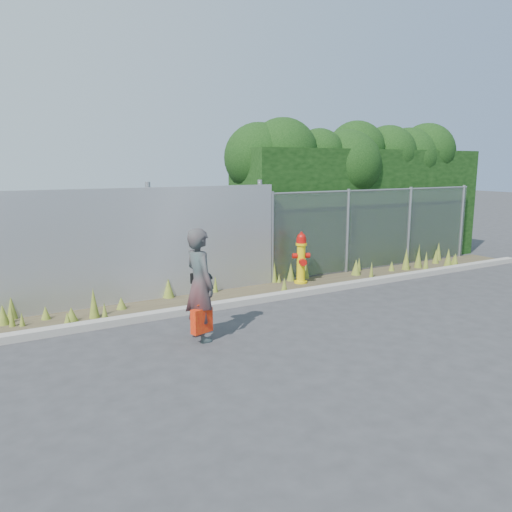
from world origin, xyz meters
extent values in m
plane|color=#323134|center=(0.00, 0.00, 0.00)|extent=(80.00, 80.00, 0.00)
cube|color=gray|center=(0.00, 1.80, 0.06)|extent=(16.00, 0.22, 0.12)
cube|color=#423825|center=(0.00, 2.40, 0.01)|extent=(16.00, 1.20, 0.01)
cone|color=#5B7021|center=(-2.89, 2.02, 0.17)|extent=(0.13, 0.13, 0.34)
cone|color=#5B7021|center=(4.27, 2.54, 0.12)|extent=(0.15, 0.15, 0.25)
cone|color=#5B7021|center=(-1.39, 2.91, 0.10)|extent=(0.12, 0.12, 0.19)
cone|color=#5B7021|center=(-3.73, 2.65, 0.12)|extent=(0.17, 0.17, 0.24)
cone|color=#5B7021|center=(4.88, 2.00, 0.26)|extent=(0.15, 0.15, 0.52)
cone|color=#5B7021|center=(-4.37, 2.71, 0.13)|extent=(0.17, 0.17, 0.27)
cone|color=#5B7021|center=(6.40, 2.91, 0.25)|extent=(0.18, 0.18, 0.50)
cone|color=#5B7021|center=(1.10, 2.98, 0.23)|extent=(0.13, 0.13, 0.46)
cone|color=#5B7021|center=(-4.23, 2.96, 0.21)|extent=(0.18, 0.18, 0.41)
cone|color=#5B7021|center=(-4.12, 2.45, 0.12)|extent=(0.10, 0.10, 0.25)
cone|color=#5B7021|center=(-4.27, 2.51, 0.19)|extent=(0.10, 0.10, 0.38)
cone|color=#5B7021|center=(1.50, 2.92, 0.21)|extent=(0.19, 0.19, 0.43)
cone|color=#5B7021|center=(6.28, 2.29, 0.13)|extent=(0.17, 0.17, 0.26)
cone|color=#5B7021|center=(-4.38, 2.70, 0.18)|extent=(0.20, 0.20, 0.35)
cone|color=#5B7021|center=(-3.48, 2.12, 0.11)|extent=(0.13, 0.13, 0.23)
cone|color=#5B7021|center=(5.14, 2.48, 0.26)|extent=(0.20, 0.20, 0.51)
cone|color=#5B7021|center=(6.24, 2.22, 0.16)|extent=(0.16, 0.16, 0.32)
cone|color=#5B7021|center=(5.77, 2.07, 0.25)|extent=(0.22, 0.22, 0.51)
cone|color=#5B7021|center=(-1.42, 2.94, 0.19)|extent=(0.23, 0.23, 0.39)
cone|color=#5B7021|center=(4.69, 2.46, 0.27)|extent=(0.20, 0.20, 0.55)
cone|color=#5B7021|center=(-3.00, 2.32, 0.27)|extent=(0.18, 0.18, 0.53)
cone|color=#5B7021|center=(5.68, 2.94, 0.26)|extent=(0.10, 0.10, 0.52)
cone|color=#5B7021|center=(1.17, 2.90, 0.10)|extent=(0.10, 0.10, 0.21)
cone|color=#5B7021|center=(6.38, 2.29, 0.11)|extent=(0.11, 0.11, 0.22)
cone|color=#5B7021|center=(3.31, 2.24, 0.20)|extent=(0.10, 0.10, 0.40)
cone|color=#5B7021|center=(1.94, 2.96, 0.26)|extent=(0.19, 0.19, 0.52)
cone|color=#5B7021|center=(3.19, 2.63, 0.19)|extent=(0.23, 0.23, 0.39)
cone|color=#5B7021|center=(5.98, 2.63, 0.20)|extent=(0.17, 0.17, 0.39)
cone|color=#5B7021|center=(-3.49, 1.98, 0.13)|extent=(0.12, 0.12, 0.27)
cone|color=#5B7021|center=(3.55, 2.92, 0.18)|extent=(0.11, 0.11, 0.35)
cone|color=#5B7021|center=(-3.38, 2.30, 0.13)|extent=(0.22, 0.22, 0.26)
cone|color=#5B7021|center=(0.78, 2.09, 0.16)|extent=(0.15, 0.15, 0.33)
cone|color=#5B7021|center=(-2.45, 2.61, 0.12)|extent=(0.19, 0.19, 0.23)
cone|color=#5B7021|center=(-0.43, 2.85, 0.17)|extent=(0.11, 0.11, 0.35)
cube|color=#A8AAAF|center=(-3.25, 3.00, 1.10)|extent=(8.50, 0.08, 2.20)
cylinder|color=gray|center=(-1.70, 3.12, 1.15)|extent=(0.10, 0.10, 2.30)
cylinder|color=gray|center=(0.80, 3.12, 1.15)|extent=(0.10, 0.10, 2.30)
cube|color=gray|center=(4.25, 3.00, 1.00)|extent=(6.50, 0.03, 2.00)
cylinder|color=gray|center=(4.25, 3.00, 2.00)|extent=(6.50, 0.04, 0.04)
cylinder|color=gray|center=(1.05, 3.00, 1.02)|extent=(0.07, 0.07, 2.05)
cylinder|color=gray|center=(3.20, 3.00, 1.02)|extent=(0.07, 0.07, 2.05)
cylinder|color=gray|center=(5.30, 3.00, 1.02)|extent=(0.07, 0.07, 2.05)
cylinder|color=gray|center=(7.40, 3.00, 1.02)|extent=(0.07, 0.07, 2.05)
cube|color=black|center=(4.55, 4.00, 1.50)|extent=(7.30, 1.60, 3.00)
sphere|color=black|center=(1.46, 4.29, 2.78)|extent=(1.67, 1.67, 1.67)
sphere|color=black|center=(2.00, 4.06, 2.88)|extent=(1.72, 1.72, 1.72)
sphere|color=black|center=(2.96, 3.89, 2.87)|extent=(1.27, 1.27, 1.27)
sphere|color=black|center=(3.85, 3.88, 2.61)|extent=(1.81, 1.81, 1.81)
sphere|color=black|center=(4.35, 4.09, 3.00)|extent=(1.53, 1.53, 1.53)
sphere|color=black|center=(5.36, 3.94, 2.89)|extent=(1.56, 1.56, 1.56)
sphere|color=black|center=(6.19, 4.01, 2.79)|extent=(1.71, 1.71, 1.71)
sphere|color=black|center=(6.86, 3.94, 2.98)|extent=(1.62, 1.62, 1.62)
cylinder|color=yellow|center=(1.57, 2.63, 0.03)|extent=(0.29, 0.29, 0.06)
cylinder|color=yellow|center=(1.57, 2.63, 0.44)|extent=(0.19, 0.19, 0.88)
cylinder|color=yellow|center=(1.57, 2.63, 0.90)|extent=(0.25, 0.25, 0.05)
cylinder|color=#B20F0A|center=(1.57, 2.63, 0.97)|extent=(0.22, 0.22, 0.10)
sphere|color=#B20F0A|center=(1.57, 2.63, 1.04)|extent=(0.20, 0.20, 0.20)
cylinder|color=#B20F0A|center=(1.57, 2.63, 1.14)|extent=(0.05, 0.05, 0.05)
cylinder|color=#B20F0A|center=(1.43, 2.63, 0.64)|extent=(0.10, 0.11, 0.11)
cylinder|color=#B20F0A|center=(1.72, 2.63, 0.64)|extent=(0.10, 0.11, 0.11)
cylinder|color=#B20F0A|center=(1.57, 2.48, 0.52)|extent=(0.15, 0.12, 0.15)
imported|color=#0D5855|center=(-1.82, 0.46, 0.85)|extent=(0.45, 0.65, 1.71)
cube|color=red|center=(-1.88, 0.29, 0.35)|extent=(0.33, 0.12, 0.37)
cylinder|color=red|center=(-1.88, 0.29, 0.60)|extent=(0.16, 0.01, 0.01)
cube|color=black|center=(-1.81, 0.59, 0.93)|extent=(0.21, 0.09, 0.16)
camera|label=1|loc=(-4.76, -6.24, 2.64)|focal=35.00mm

